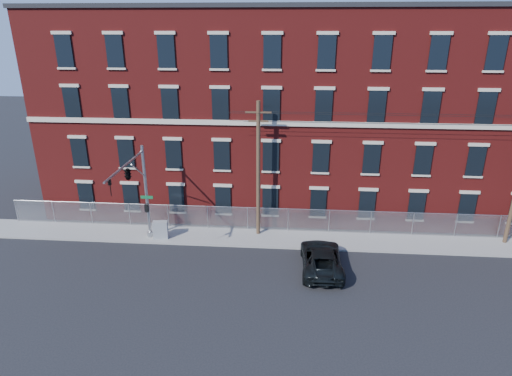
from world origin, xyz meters
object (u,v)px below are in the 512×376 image
at_px(utility_pole_near, 258,168).
at_px(pickup_truck, 321,258).
at_px(utility_cabinet, 160,230).
at_px(traffic_signal_mast, 133,180).

bearing_deg(utility_pole_near, pickup_truck, -45.46).
height_order(utility_pole_near, utility_cabinet, utility_pole_near).
bearing_deg(pickup_truck, utility_cabinet, -16.21).
distance_m(traffic_signal_mast, utility_pole_near, 8.70).
distance_m(utility_pole_near, utility_cabinet, 8.56).
relative_size(traffic_signal_mast, utility_pole_near, 0.70).
distance_m(utility_pole_near, pickup_truck, 7.82).
bearing_deg(pickup_truck, utility_pole_near, -46.28).
relative_size(traffic_signal_mast, utility_cabinet, 5.25).
bearing_deg(pickup_truck, traffic_signal_mast, -5.87).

